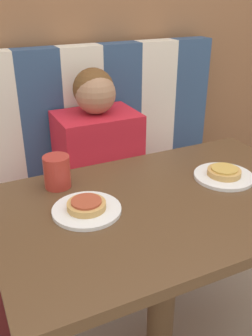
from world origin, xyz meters
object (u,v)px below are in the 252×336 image
at_px(pizza_left, 86,205).
at_px(drinking_cup, 57,172).
at_px(person, 97,140).
at_px(plate_left, 87,210).
at_px(plate_right, 224,176).
at_px(pizza_right, 224,172).

bearing_deg(pizza_left, drinking_cup, 99.66).
height_order(person, plate_left, person).
bearing_deg(drinking_cup, plate_right, -19.32).
distance_m(pizza_left, pizza_right, 0.51).
bearing_deg(pizza_right, person, 114.24).
bearing_deg(pizza_left, plate_right, 0.00).
height_order(person, pizza_left, person).
bearing_deg(plate_left, drinking_cup, 99.66).
height_order(pizza_right, drinking_cup, drinking_cup).
height_order(plate_left, pizza_right, pizza_right).
height_order(plate_right, pizza_left, pizza_left).
bearing_deg(drinking_cup, person, 52.62).
xyz_separation_m(person, plate_left, (-0.25, -0.56, 0.02)).
xyz_separation_m(plate_left, pizza_left, (0.00, -0.00, 0.02)).
bearing_deg(plate_right, drinking_cup, 160.68).
bearing_deg(plate_right, pizza_right, -90.00).
xyz_separation_m(plate_left, drinking_cup, (-0.03, 0.19, 0.05)).
distance_m(person, pizza_right, 0.62).
relative_size(pizza_left, drinking_cup, 1.06).
bearing_deg(plate_left, plate_right, 0.00).
bearing_deg(person, pizza_left, -114.24).
bearing_deg(person, pizza_right, -65.76).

